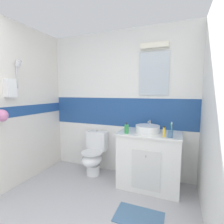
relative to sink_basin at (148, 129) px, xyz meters
name	(u,v)px	position (x,y,z in m)	size (l,w,h in m)	color
ground_plane	(85,216)	(-0.57, -0.92, -0.93)	(3.20, 3.48, 0.04)	#B2B2B7
wall_back_tiled	(120,103)	(-0.56, 0.33, 0.35)	(3.20, 0.20, 2.50)	white
wall_left_shower_alcove	(0,107)	(-1.91, -0.92, 0.34)	(0.28, 3.48, 2.50)	silver
vanity_cabinet	(149,159)	(0.03, 0.00, -0.48)	(0.92, 0.58, 0.85)	white
sink_basin	(148,129)	(0.00, 0.00, 0.00)	(0.36, 0.40, 0.16)	white
toilet	(94,155)	(-0.94, 0.04, -0.55)	(0.37, 0.50, 0.75)	white
toothbrush_cup	(171,133)	(0.34, -0.19, 0.00)	(0.07, 0.07, 0.21)	#4C7299
soap_dispenser	(127,129)	(-0.28, -0.19, 0.01)	(0.06, 0.06, 0.17)	green
toothpaste_tube_upright	(164,132)	(0.25, -0.19, 0.01)	(0.03, 0.03, 0.15)	yellow
bath_mat	(139,217)	(0.05, -0.72, -0.90)	(0.56, 0.36, 0.01)	#4C7299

